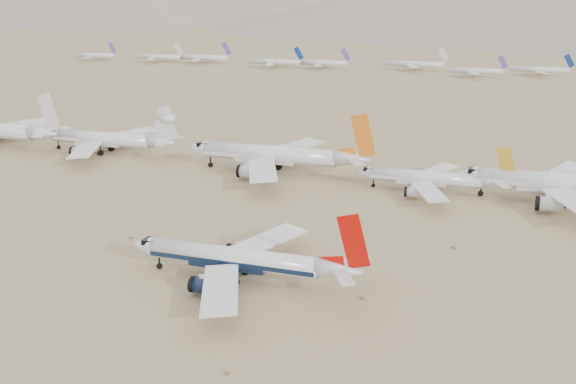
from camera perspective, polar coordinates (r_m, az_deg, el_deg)
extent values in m
plane|color=olive|center=(121.96, -4.93, -8.16)|extent=(7000.00, 7000.00, 0.00)
cylinder|color=silver|center=(121.99, -4.93, -5.80)|extent=(33.55, 3.97, 3.97)
cube|color=#0E1A32|center=(122.19, -4.93, -6.01)|extent=(32.88, 4.02, 0.89)
sphere|color=silver|center=(129.04, -11.84, -4.79)|extent=(3.97, 3.97, 3.97)
cube|color=black|center=(128.93, -12.10, -4.31)|extent=(2.78, 2.58, 0.99)
cone|color=silver|center=(115.94, 4.63, -6.92)|extent=(8.39, 3.97, 3.97)
cube|color=silver|center=(111.54, -6.04, -8.55)|extent=(12.96, 20.42, 0.62)
cube|color=silver|center=(111.99, 4.99, -7.57)|extent=(5.33, 6.96, 0.24)
cylinder|color=#0E1A32|center=(116.90, -7.33, -8.30)|extent=(4.66, 2.86, 2.86)
cube|color=silver|center=(131.48, -1.90, -4.31)|extent=(12.96, 20.42, 0.62)
cube|color=silver|center=(118.87, 5.84, -6.06)|extent=(5.33, 6.96, 0.24)
cylinder|color=#0E1A32|center=(130.62, -4.26, -5.35)|extent=(4.66, 2.86, 2.86)
cube|color=#B10A04|center=(113.22, 5.85, -4.39)|extent=(6.36, 0.32, 10.48)
cylinder|color=black|center=(130.11, -11.35, -6.47)|extent=(1.19, 0.50, 1.19)
cylinder|color=black|center=(120.70, -4.78, -8.01)|extent=(1.67, 0.99, 1.67)
cylinder|color=black|center=(125.34, -3.80, -6.98)|extent=(1.67, 0.99, 1.67)
cylinder|color=silver|center=(178.74, 22.96, 0.81)|extent=(40.43, 4.90, 4.90)
cube|color=silver|center=(178.90, 22.93, 0.62)|extent=(39.63, 4.97, 1.10)
sphere|color=silver|center=(177.89, 16.49, 1.42)|extent=(4.90, 4.90, 4.90)
cube|color=black|center=(177.55, 16.29, 1.86)|extent=(3.43, 3.19, 1.23)
cylinder|color=silver|center=(169.82, 22.32, -1.03)|extent=(5.62, 3.53, 3.53)
cube|color=silver|center=(192.97, 23.55, 1.63)|extent=(15.62, 24.61, 0.76)
cylinder|color=silver|center=(188.95, 21.96, 0.81)|extent=(5.62, 3.53, 3.53)
cylinder|color=black|center=(179.23, 16.75, -0.12)|extent=(1.47, 0.61, 1.47)
cylinder|color=black|center=(176.91, 23.40, -0.97)|extent=(2.06, 1.23, 2.06)
cylinder|color=black|center=(183.45, 23.23, -0.33)|extent=(2.06, 1.23, 2.06)
cylinder|color=silver|center=(178.12, 12.07, 1.29)|extent=(29.90, 3.63, 3.63)
cube|color=silver|center=(178.24, 12.06, 1.15)|extent=(29.31, 3.69, 0.82)
sphere|color=silver|center=(180.10, 7.35, 1.72)|extent=(3.63, 3.63, 3.63)
cube|color=black|center=(179.93, 7.19, 2.04)|extent=(2.54, 2.36, 0.91)
cone|color=silver|center=(177.32, 18.01, 0.83)|extent=(7.48, 3.63, 3.63)
cube|color=silver|center=(168.03, 12.43, 0.06)|extent=(11.55, 18.20, 0.56)
cube|color=silver|center=(173.90, 18.49, 0.62)|extent=(4.75, 6.21, 0.22)
cylinder|color=silver|center=(171.87, 11.20, -0.04)|extent=(4.15, 2.62, 2.62)
cube|color=silver|center=(188.22, 13.12, 1.89)|extent=(11.55, 18.20, 0.56)
cube|color=silver|center=(180.55, 18.50, 1.22)|extent=(4.75, 6.21, 0.22)
cylinder|color=silver|center=(185.98, 11.77, 1.27)|extent=(4.15, 2.62, 2.62)
cube|color=gold|center=(176.02, 18.84, 2.38)|extent=(5.67, 0.29, 9.34)
cylinder|color=black|center=(180.95, 7.58, 0.58)|extent=(1.09, 0.45, 1.09)
cylinder|color=black|center=(176.54, 12.31, -0.03)|extent=(1.53, 0.91, 1.53)
cylinder|color=black|center=(181.40, 12.48, 0.43)|extent=(1.53, 0.91, 1.53)
cylinder|color=silver|center=(193.02, -1.69, 3.42)|extent=(41.37, 5.06, 5.06)
cube|color=silver|center=(193.17, -1.69, 3.24)|extent=(40.54, 5.13, 1.14)
sphere|color=silver|center=(200.74, -7.28, 3.84)|extent=(5.06, 5.06, 5.06)
cube|color=black|center=(200.74, -7.49, 4.24)|extent=(3.54, 3.29, 1.26)
cone|color=silver|center=(186.12, 5.75, 2.93)|extent=(10.34, 5.06, 5.06)
cube|color=silver|center=(178.92, -2.29, 1.99)|extent=(15.98, 25.18, 0.78)
cube|color=silver|center=(181.04, 6.05, 2.71)|extent=(6.57, 8.59, 0.30)
cylinder|color=silver|center=(185.33, -3.42, 1.79)|extent=(5.75, 3.64, 3.64)
cube|color=silver|center=(205.68, 0.52, 4.06)|extent=(15.98, 25.18, 0.78)
cube|color=silver|center=(190.12, 6.66, 3.41)|extent=(6.57, 8.59, 0.30)
cylinder|color=silver|center=(203.90, -1.33, 3.28)|extent=(5.75, 3.64, 3.64)
cube|color=orange|center=(183.90, 6.70, 5.02)|extent=(7.84, 0.40, 12.92)
cylinder|color=black|center=(201.46, -6.89, 2.42)|extent=(1.52, 0.63, 1.52)
cylinder|color=black|center=(190.45, -1.55, 1.75)|extent=(2.12, 1.26, 2.12)
cylinder|color=black|center=(196.90, -0.86, 2.28)|extent=(2.12, 1.26, 2.12)
cylinder|color=silver|center=(225.73, -16.29, 4.61)|extent=(37.07, 4.44, 4.44)
cube|color=silver|center=(225.85, -16.28, 4.47)|extent=(36.32, 4.50, 1.00)
sphere|color=silver|center=(236.52, -20.03, 4.82)|extent=(4.44, 4.44, 4.44)
cube|color=black|center=(236.68, -20.19, 5.11)|extent=(3.11, 2.88, 1.11)
cone|color=silver|center=(213.79, -11.18, 4.38)|extent=(9.27, 4.44, 4.44)
cube|color=silver|center=(213.90, -17.56, 3.60)|extent=(14.32, 22.56, 0.69)
cube|color=silver|center=(209.18, -11.32, 4.24)|extent=(5.88, 7.69, 0.27)
cylinder|color=silver|center=(220.25, -17.99, 3.40)|extent=(5.15, 3.20, 3.20)
cube|color=silver|center=(234.99, -13.94, 5.09)|extent=(14.32, 22.56, 0.69)
cube|color=silver|center=(216.46, -10.22, 4.75)|extent=(5.88, 7.69, 0.27)
cylinder|color=silver|center=(234.84, -15.42, 4.47)|extent=(5.15, 3.20, 3.20)
cube|color=silver|center=(211.24, -10.67, 6.03)|extent=(7.02, 0.36, 11.58)
cylinder|color=silver|center=(210.85, -10.62, 6.41)|extent=(4.63, 2.88, 2.88)
cylinder|color=black|center=(236.78, -19.71, 3.76)|extent=(1.33, 0.55, 1.33)
cylinder|color=black|center=(223.30, -16.31, 3.37)|extent=(1.86, 1.11, 1.86)
cylinder|color=black|center=(228.30, -15.45, 3.74)|extent=(1.86, 1.11, 1.86)
cone|color=silver|center=(234.00, -20.91, 4.92)|extent=(10.62, 5.22, 5.22)
cube|color=silver|center=(228.87, -21.27, 4.79)|extent=(6.74, 8.82, 0.31)
cube|color=silver|center=(260.06, -22.83, 5.57)|extent=(16.41, 25.86, 0.80)
cube|color=silver|center=(236.37, -19.80, 5.32)|extent=(6.74, 8.82, 0.31)
cube|color=silver|center=(230.83, -20.53, 6.67)|extent=(8.05, 0.42, 13.27)
cylinder|color=silver|center=(537.03, -16.82, 11.56)|extent=(35.52, 3.51, 3.51)
cube|color=#5E419A|center=(527.27, -15.34, 12.24)|extent=(7.07, 0.35, 8.91)
cube|color=silver|center=(529.56, -17.38, 11.38)|extent=(9.36, 16.35, 0.35)
cube|color=silver|center=(544.65, -16.26, 11.63)|extent=(9.36, 16.35, 0.35)
cylinder|color=silver|center=(511.52, -11.51, 11.70)|extent=(38.21, 3.78, 3.78)
cube|color=silver|center=(502.43, -9.72, 12.43)|extent=(7.61, 0.38, 9.58)
cube|color=silver|center=(503.01, -12.06, 11.51)|extent=(10.07, 17.59, 0.38)
cube|color=silver|center=(520.18, -10.97, 11.76)|extent=(10.07, 17.59, 0.38)
cylinder|color=silver|center=(498.72, -7.61, 11.78)|extent=(42.18, 4.17, 4.17)
cube|color=#5E419A|center=(489.92, -5.49, 12.57)|extent=(8.40, 0.42, 10.58)
cube|color=silver|center=(489.00, -8.16, 11.57)|extent=(11.11, 19.42, 0.42)
cube|color=silver|center=(508.61, -7.07, 11.83)|extent=(11.11, 19.42, 0.42)
cylinder|color=silver|center=(465.50, -1.22, 11.50)|extent=(38.50, 3.80, 3.80)
cube|color=navy|center=(459.26, 0.96, 12.23)|extent=(7.67, 0.38, 9.66)
cube|color=silver|center=(456.21, -1.64, 11.30)|extent=(10.14, 17.72, 0.38)
cube|color=silver|center=(474.93, -0.82, 11.55)|extent=(10.14, 17.72, 0.38)
cylinder|color=silver|center=(460.34, 2.97, 11.41)|extent=(37.09, 3.67, 3.67)
cube|color=#5E419A|center=(455.53, 5.15, 12.08)|extent=(7.39, 0.37, 9.30)
cube|color=silver|center=(451.19, 2.64, 11.22)|extent=(9.77, 17.08, 0.37)
cube|color=silver|center=(469.63, 3.28, 11.45)|extent=(9.77, 17.08, 0.37)
cylinder|color=silver|center=(458.28, 11.17, 11.10)|extent=(40.88, 4.04, 4.04)
cube|color=silver|center=(455.69, 13.67, 11.78)|extent=(8.14, 0.40, 10.25)
cube|color=silver|center=(447.91, 10.99, 10.90)|extent=(10.77, 18.82, 0.40)
cube|color=silver|center=(468.79, 11.33, 11.16)|extent=(10.77, 18.82, 0.40)
cylinder|color=silver|center=(430.43, 16.25, 10.32)|extent=(35.30, 3.49, 3.49)
cube|color=#5E419A|center=(429.58, 18.57, 10.89)|extent=(7.03, 0.35, 8.86)
cube|color=silver|center=(421.41, 16.19, 10.11)|extent=(9.30, 16.25, 0.35)
cube|color=silver|center=(439.56, 16.30, 10.38)|extent=(9.30, 16.25, 0.35)
cylinder|color=silver|center=(450.11, 21.45, 10.11)|extent=(36.17, 3.57, 3.57)
cube|color=navy|center=(450.78, 23.72, 10.63)|extent=(7.20, 0.36, 9.07)
cube|color=silver|center=(440.88, 21.50, 9.90)|extent=(9.53, 16.65, 0.36)
cube|color=silver|center=(459.46, 21.39, 10.17)|extent=(9.53, 16.65, 0.36)
ellipsoid|color=brown|center=(146.77, -13.77, -3.95)|extent=(0.98, 0.98, 0.54)
ellipsoid|color=brown|center=(95.94, -5.44, -15.73)|extent=(0.70, 0.70, 0.39)
ellipsoid|color=brown|center=(116.78, 6.64, -9.30)|extent=(0.84, 0.84, 0.46)
ellipsoid|color=brown|center=(142.00, 14.49, -4.74)|extent=(0.98, 0.98, 0.54)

